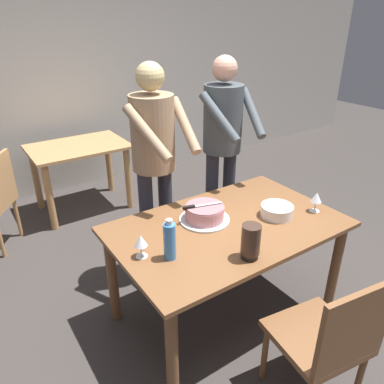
{
  "coord_description": "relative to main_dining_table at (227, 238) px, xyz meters",
  "views": [
    {
      "loc": [
        -1.37,
        -1.61,
        2.01
      ],
      "look_at": [
        -0.09,
        0.28,
        0.9
      ],
      "focal_mm": 34.73,
      "sensor_mm": 36.0,
      "label": 1
    }
  ],
  "objects": [
    {
      "name": "cake_knife",
      "position": [
        -0.16,
        0.15,
        0.22
      ],
      "size": [
        0.27,
        0.09,
        0.02
      ],
      "color": "silver",
      "rests_on": "cake_on_platter"
    },
    {
      "name": "plate_stack",
      "position": [
        0.35,
        -0.1,
        0.15
      ],
      "size": [
        0.22,
        0.22,
        0.08
      ],
      "color": "white",
      "rests_on": "main_dining_table"
    },
    {
      "name": "background_table",
      "position": [
        -0.28,
        2.17,
        -0.06
      ],
      "size": [
        1.0,
        0.7,
        0.74
      ],
      "color": "tan",
      "rests_on": "ground_plane"
    },
    {
      "name": "wine_glass_far",
      "position": [
        -0.63,
        0.0,
        0.21
      ],
      "size": [
        0.08,
        0.08,
        0.14
      ],
      "color": "silver",
      "rests_on": "main_dining_table"
    },
    {
      "name": "main_dining_table",
      "position": [
        0.0,
        0.0,
        0.0
      ],
      "size": [
        1.51,
        0.95,
        0.75
      ],
      "color": "brown",
      "rests_on": "ground_plane"
    },
    {
      "name": "hurricane_lamp",
      "position": [
        -0.13,
        -0.35,
        0.21
      ],
      "size": [
        0.11,
        0.11,
        0.21
      ],
      "color": "black",
      "rests_on": "main_dining_table"
    },
    {
      "name": "chair_near_side",
      "position": [
        -0.01,
        -0.85,
        -0.15
      ],
      "size": [
        0.5,
        0.5,
        0.9
      ],
      "color": "brown",
      "rests_on": "ground_plane"
    },
    {
      "name": "person_standing_beside",
      "position": [
        0.51,
        0.71,
        0.43
      ],
      "size": [
        0.47,
        0.56,
        1.72
      ],
      "color": "#2D2D38",
      "rests_on": "ground_plane"
    },
    {
      "name": "back_wall",
      "position": [
        0.0,
        2.87,
        0.71
      ],
      "size": [
        10.0,
        0.12,
        2.7
      ],
      "primitive_type": "cube",
      "color": "#BCB7AD",
      "rests_on": "ground_plane"
    },
    {
      "name": "water_bottle",
      "position": [
        -0.5,
        -0.1,
        0.22
      ],
      "size": [
        0.07,
        0.07,
        0.25
      ],
      "color": "#387AC6",
      "rests_on": "main_dining_table"
    },
    {
      "name": "person_cutting_cake",
      "position": [
        -0.16,
        0.68,
        0.43
      ],
      "size": [
        0.47,
        0.56,
        1.72
      ],
      "color": "#2D2D38",
      "rests_on": "ground_plane"
    },
    {
      "name": "wine_glass_near",
      "position": [
        0.62,
        -0.2,
        0.21
      ],
      "size": [
        0.08,
        0.08,
        0.14
      ],
      "color": "silver",
      "rests_on": "main_dining_table"
    },
    {
      "name": "cake_on_platter",
      "position": [
        -0.09,
        0.13,
        0.16
      ],
      "size": [
        0.34,
        0.34,
        0.11
      ],
      "color": "silver",
      "rests_on": "main_dining_table"
    },
    {
      "name": "ground_plane",
      "position": [
        0.0,
        0.0,
        -0.64
      ],
      "size": [
        14.0,
        14.0,
        0.0
      ],
      "primitive_type": "plane",
      "color": "#383330"
    }
  ]
}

